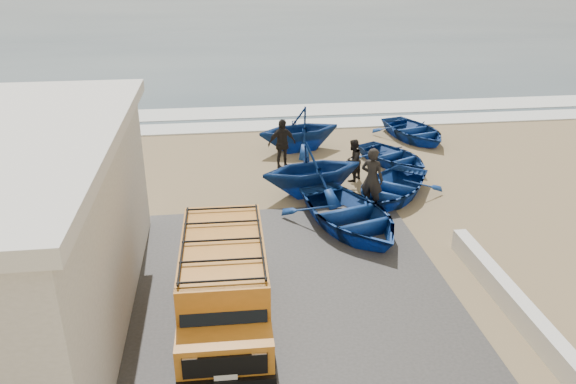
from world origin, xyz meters
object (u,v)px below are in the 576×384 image
fisherman_middle (353,160)px  fisherman_back (282,144)px  van (224,281)px  boat_far_left (299,129)px  boat_far_right (414,131)px  boat_near_left (350,215)px  boat_mid_right (393,156)px  parapet (512,301)px  boat_near_right (390,187)px  fisherman_front (372,179)px  boat_mid_left (312,169)px

fisherman_middle → fisherman_back: size_ratio=0.80×
van → fisherman_back: bearing=76.9°
boat_far_left → boat_far_right: size_ratio=0.90×
boat_near_left → van: bearing=-149.7°
boat_far_left → fisherman_back: 2.13m
boat_mid_right → van: bearing=-152.9°
parapet → fisherman_back: bearing=112.9°
boat_near_right → boat_far_right: size_ratio=1.03×
fisherman_front → fisherman_back: 4.54m
parapet → fisherman_back: size_ratio=3.19×
boat_near_left → boat_mid_right: 5.72m
parapet → fisherman_front: (-1.72, 5.75, 0.73)m
fisherman_front → fisherman_middle: 2.37m
boat_mid_left → boat_mid_right: bearing=-68.8°
van → boat_far_right: (8.33, 11.86, -0.67)m
boat_near_right → boat_mid_right: (1.03, 3.01, -0.06)m
fisherman_middle → fisherman_back: 2.78m
boat_mid_right → boat_far_right: bearing=30.9°
boat_near_right → boat_far_right: bearing=104.5°
boat_near_left → fisherman_back: size_ratio=2.31×
boat_near_left → boat_far_right: 9.09m
boat_mid_left → boat_far_right: boat_mid_left is taller
boat_mid_right → boat_far_right: size_ratio=0.86×
fisherman_back → fisherman_front: bearing=-76.0°
boat_far_left → fisherman_middle: boat_far_left is taller
boat_far_left → fisherman_front: fisherman_front is taller
boat_near_right → fisherman_middle: fisherman_middle is taller
boat_mid_left → boat_mid_right: size_ratio=1.07×
boat_mid_left → fisherman_middle: size_ratio=2.27×
parapet → boat_near_right: (-0.89, 6.43, 0.12)m
fisherman_back → parapet: bearing=-84.2°
boat_near_right → boat_mid_right: bearing=111.4°
boat_near_right → boat_mid_right: 3.18m
boat_mid_left → fisherman_front: size_ratio=1.70×
fisherman_front → boat_far_right: bearing=-79.9°
van → boat_mid_right: size_ratio=1.43×
boat_far_left → boat_mid_right: bearing=43.4°
parapet → fisherman_back: (-4.07, 9.64, 0.67)m
parapet → boat_near_right: size_ratio=1.57×
fisherman_back → van: bearing=-121.4°
boat_near_left → fisherman_back: (-1.37, 5.16, 0.49)m
fisherman_middle → fisherman_front: bearing=45.2°
boat_near_left → boat_near_right: 2.66m
boat_near_left → parapet: bearing=-76.2°
van → parapet: bearing=-2.7°
boat_mid_left → fisherman_front: bearing=-142.1°
parapet → boat_far_right: bearing=81.1°
boat_mid_right → fisherman_front: 4.18m
van → boat_near_left: 5.51m
van → fisherman_middle: 8.98m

